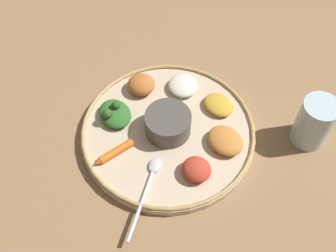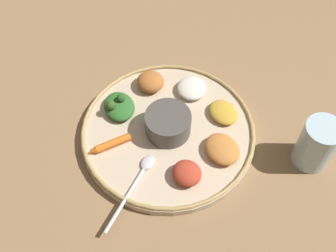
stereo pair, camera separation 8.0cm
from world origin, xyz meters
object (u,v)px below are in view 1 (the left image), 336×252
center_bowl (168,123)px  carrot_near_spoon (114,153)px  spoon (148,184)px  drinking_glass (313,125)px  greens_pile (115,113)px

center_bowl → carrot_near_spoon: bearing=-51.9°
spoon → drinking_glass: drinking_glass is taller
center_bowl → carrot_near_spoon: size_ratio=1.28×
spoon → center_bowl: bearing=172.6°
center_bowl → spoon: bearing=-7.4°
spoon → carrot_near_spoon: 0.09m
spoon → greens_pile: 0.17m
greens_pile → drinking_glass: 0.40m
greens_pile → center_bowl: bearing=82.9°
spoon → greens_pile: bearing=-145.5°
greens_pile → carrot_near_spoon: bearing=12.1°
drinking_glass → spoon: bearing=-60.8°
center_bowl → greens_pile: size_ratio=0.93×
drinking_glass → carrot_near_spoon: bearing=-73.2°
carrot_near_spoon → drinking_glass: drinking_glass is taller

